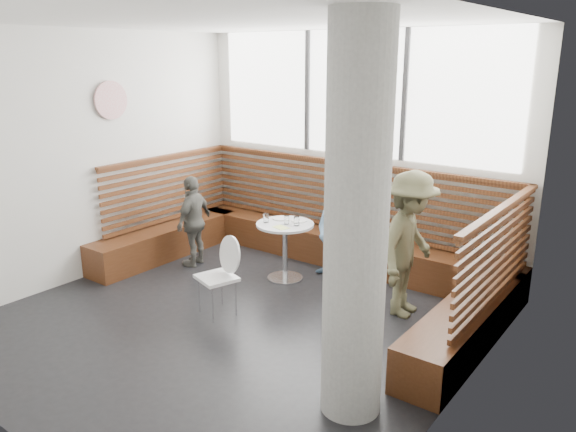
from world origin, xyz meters
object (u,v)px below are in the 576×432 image
Objects in this scene: adult_man at (409,245)px; child_back at (338,232)px; cafe_chair at (221,269)px; cafe_table at (285,239)px; concrete_column at (356,227)px; child_left at (194,221)px.

adult_man reaches higher than child_back.
cafe_chair is 0.54× the size of adult_man.
cafe_chair is (0.01, -1.23, -0.02)m from cafe_table.
concrete_column reaches higher than cafe_chair.
concrete_column reaches higher than cafe_table.
concrete_column is at bearing -42.02° from cafe_table.
concrete_column is 2.46× the size of child_back.
cafe_table is 0.86× the size of cafe_chair.
cafe_table is at bearing 86.64° from adult_man.
cafe_chair is 2.14m from adult_man.
child_left is at bearing -157.13° from child_back.
cafe_chair is 1.64m from child_left.
child_back is at bearing 124.25° from concrete_column.
concrete_column is 2.13m from adult_man.
concrete_column is 2.49m from cafe_chair.
concrete_column is at bearing -171.35° from adult_man.
adult_man is at bearing 0.11° from cafe_table.
child_left reaches higher than cafe_chair.
concrete_column is 3.98m from child_left.
child_left is at bearing -166.60° from cafe_table.
adult_man is at bearing -18.64° from child_back.
cafe_table is (-2.15, 1.94, -1.05)m from concrete_column.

